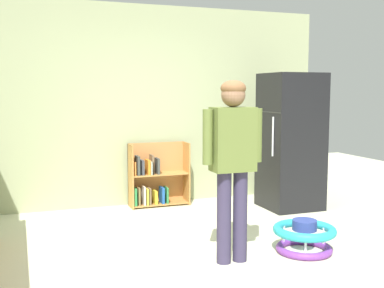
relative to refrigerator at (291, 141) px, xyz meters
The scene contains 6 objects.
ground_plane 2.44m from the refrigerator, 141.43° to the right, with size 12.00×12.00×0.00m, color beige.
back_wall 2.05m from the refrigerator, 152.78° to the left, with size 5.20×0.06×2.70m, color #A5AE81.
refrigerator is the anchor object (origin of this frame).
bookshelf 1.89m from the refrigerator, 156.56° to the left, with size 0.80×0.28×0.85m.
standing_person 2.26m from the refrigerator, 134.65° to the right, with size 0.57×0.23×1.64m.
baby_walker 1.95m from the refrigerator, 117.03° to the right, with size 0.60×0.60×0.32m.
Camera 1 is at (-1.59, -4.03, 1.55)m, focal length 44.73 mm.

